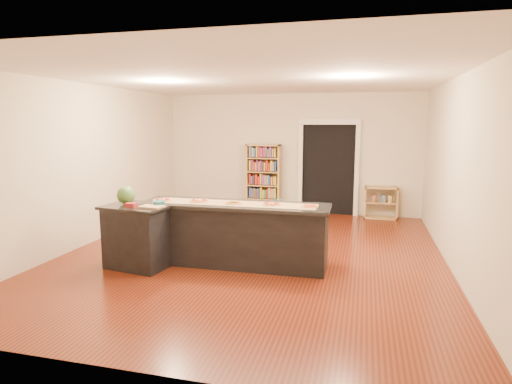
% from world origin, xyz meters
% --- Properties ---
extents(room, '(6.00, 7.00, 2.80)m').
position_xyz_m(room, '(0.00, 0.00, 1.40)').
color(room, beige).
rests_on(room, ground).
extents(doorway, '(1.40, 0.09, 2.21)m').
position_xyz_m(doorway, '(0.90, 3.46, 1.20)').
color(doorway, black).
rests_on(doorway, room).
extents(kitchen_island, '(2.84, 0.77, 0.94)m').
position_xyz_m(kitchen_island, '(-0.15, -0.54, 0.47)').
color(kitchen_island, black).
rests_on(kitchen_island, ground).
extents(side_counter, '(0.94, 0.69, 0.93)m').
position_xyz_m(side_counter, '(-1.49, -1.02, 0.47)').
color(side_counter, black).
rests_on(side_counter, ground).
extents(bookshelf, '(0.82, 0.29, 1.63)m').
position_xyz_m(bookshelf, '(-0.61, 3.31, 0.82)').
color(bookshelf, tan).
rests_on(bookshelf, ground).
extents(low_shelf, '(0.72, 0.31, 0.72)m').
position_xyz_m(low_shelf, '(2.10, 3.30, 0.36)').
color(low_shelf, tan).
rests_on(low_shelf, ground).
extents(waste_bin, '(0.24, 0.24, 0.34)m').
position_xyz_m(waste_bin, '(-0.24, 3.14, 0.17)').
color(waste_bin, '#62B8DC').
rests_on(waste_bin, ground).
extents(kraft_paper, '(2.47, 0.47, 0.00)m').
position_xyz_m(kraft_paper, '(-0.15, -0.55, 0.94)').
color(kraft_paper, olive).
rests_on(kraft_paper, kitchen_island).
extents(watermelon, '(0.27, 0.27, 0.27)m').
position_xyz_m(watermelon, '(-1.69, -0.97, 1.07)').
color(watermelon, '#144214').
rests_on(watermelon, side_counter).
extents(cutting_board, '(0.35, 0.25, 0.02)m').
position_xyz_m(cutting_board, '(-1.19, -1.12, 0.95)').
color(cutting_board, tan).
rests_on(cutting_board, side_counter).
extents(package_red, '(0.17, 0.13, 0.06)m').
position_xyz_m(package_red, '(-1.50, -1.15, 0.96)').
color(package_red, maroon).
rests_on(package_red, side_counter).
extents(package_teal, '(0.17, 0.17, 0.06)m').
position_xyz_m(package_teal, '(-1.16, -0.96, 0.97)').
color(package_teal, '#195966').
rests_on(package_teal, side_counter).
extents(pizza_a, '(0.28, 0.28, 0.02)m').
position_xyz_m(pizza_a, '(-1.28, -0.60, 0.95)').
color(pizza_a, '#D7A952').
rests_on(pizza_a, kitchen_island).
extents(pizza_b, '(0.33, 0.33, 0.02)m').
position_xyz_m(pizza_b, '(-0.72, -0.52, 0.95)').
color(pizza_b, '#D7A952').
rests_on(pizza_b, kitchen_island).
extents(pizza_c, '(0.27, 0.27, 0.02)m').
position_xyz_m(pizza_c, '(-0.15, -0.58, 0.95)').
color(pizza_c, '#D7A952').
rests_on(pizza_c, kitchen_island).
extents(pizza_d, '(0.27, 0.27, 0.02)m').
position_xyz_m(pizza_d, '(0.42, -0.51, 0.95)').
color(pizza_d, '#D7A952').
rests_on(pizza_d, kitchen_island).
extents(pizza_e, '(0.26, 0.26, 0.02)m').
position_xyz_m(pizza_e, '(0.98, -0.54, 0.95)').
color(pizza_e, '#D7A952').
rests_on(pizza_e, kitchen_island).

